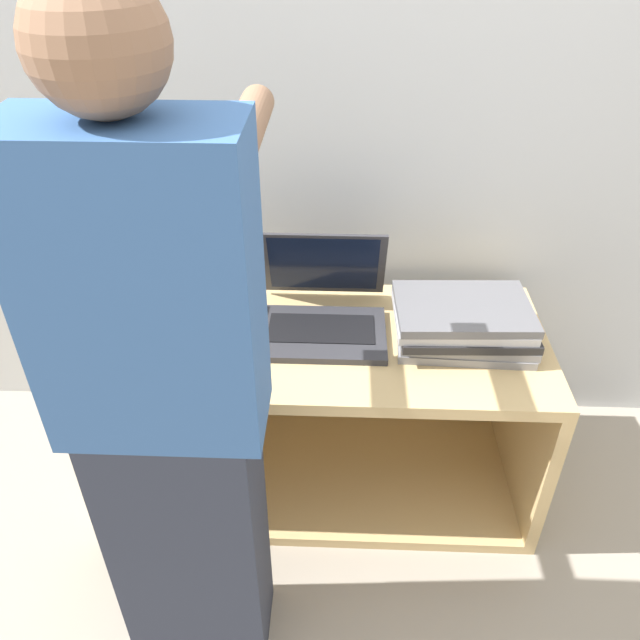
{
  "coord_description": "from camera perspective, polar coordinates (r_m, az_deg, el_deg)",
  "views": [
    {
      "loc": [
        0.05,
        -1.16,
        1.66
      ],
      "look_at": [
        0.0,
        0.2,
        0.7
      ],
      "focal_mm": 35.0,
      "sensor_mm": 36.0,
      "label": 1
    }
  ],
  "objects": [
    {
      "name": "laptop_stack_left",
      "position": [
        1.83,
        -12.48,
        -0.39
      ],
      "size": [
        0.38,
        0.27,
        0.07
      ],
      "color": "#232326",
      "rests_on": "cart"
    },
    {
      "name": "laptop_open",
      "position": [
        1.82,
        0.18,
        0.92
      ],
      "size": [
        0.37,
        0.36,
        0.26
      ],
      "color": "#333338",
      "rests_on": "cart"
    },
    {
      "name": "person",
      "position": [
        1.31,
        -13.72,
        -7.8
      ],
      "size": [
        0.4,
        0.52,
        1.58
      ],
      "color": "#2D3342",
      "rests_on": "ground_plane"
    },
    {
      "name": "cart",
      "position": [
        2.04,
        0.17,
        -7.07
      ],
      "size": [
        1.31,
        0.58,
        0.58
      ],
      "color": "tan",
      "rests_on": "ground_plane"
    },
    {
      "name": "wall_back",
      "position": [
        1.9,
        0.62,
        21.07
      ],
      "size": [
        8.0,
        0.05,
        2.4
      ],
      "color": "silver",
      "rests_on": "ground_plane"
    },
    {
      "name": "ground_plane",
      "position": [
        2.02,
        -0.25,
        -20.06
      ],
      "size": [
        12.0,
        12.0,
        0.0
      ],
      "primitive_type": "plane",
      "color": "#9E9384"
    },
    {
      "name": "laptop_stack_right",
      "position": [
        1.8,
        12.98,
        -0.22
      ],
      "size": [
        0.4,
        0.28,
        0.12
      ],
      "color": "gray",
      "rests_on": "cart"
    }
  ]
}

